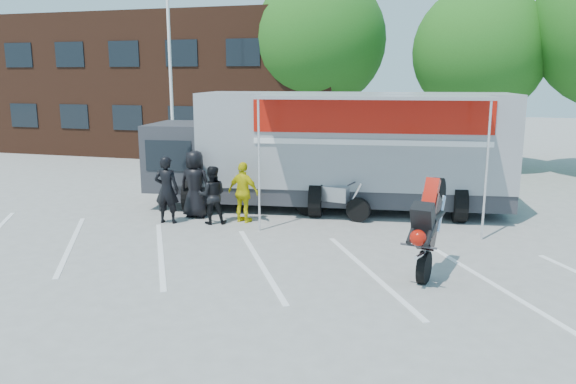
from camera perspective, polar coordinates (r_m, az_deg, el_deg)
The scene contains 13 objects.
ground at distance 11.51m, azimuth -5.51°, elevation -8.52°, with size 100.00×100.00×0.00m, color #989893.
parking_bay_lines at distance 12.39m, azimuth -3.80°, elevation -6.98°, with size 18.00×5.00×0.01m, color white.
office_building at distance 31.35m, azimuth -10.62°, elevation 10.64°, with size 18.00×8.00×7.00m, color #472416.
flagpole at distance 22.54m, azimuth -11.36°, elevation 14.23°, with size 1.61×0.12×8.00m.
tree_left at distance 26.76m, azimuth 3.21°, elevation 15.09°, with size 6.12×6.12×8.64m.
tree_mid at distance 25.06m, azimuth 18.88°, elevation 13.31°, with size 5.44×5.44×7.68m.
transporter_truck at distance 17.17m, azimuth 4.84°, elevation -1.71°, with size 10.97×5.28×3.49m, color gray, non-canonical shape.
parked_motorcycle at distance 15.99m, azimuth 4.47°, elevation -2.71°, with size 0.77×2.30×1.21m, color #ACACB1, non-canonical shape.
stunt_bike_rider at distance 12.10m, azimuth 14.40°, elevation -7.83°, with size 0.88×1.86×2.19m, color black, non-canonical shape.
spectator_leather_a at distance 16.13m, azimuth -9.42°, elevation 0.79°, with size 0.94×0.61×1.92m, color black.
spectator_leather_b at distance 15.64m, azimuth -12.22°, elevation 0.23°, with size 0.68×0.44×1.86m, color black.
spectator_leather_c at distance 15.39m, azimuth -7.73°, elevation -0.31°, with size 0.77×0.60×1.59m, color black.
spectator_hivis at distance 15.44m, azimuth -4.54°, elevation -0.04°, with size 0.98×0.41×1.68m, color yellow.
Camera 1 is at (4.05, -10.02, 3.96)m, focal length 35.00 mm.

